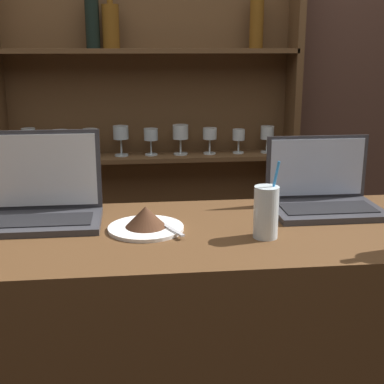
# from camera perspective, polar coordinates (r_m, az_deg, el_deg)

# --- Properties ---
(back_wall) EXTENTS (7.00, 0.06, 2.70)m
(back_wall) POSITION_cam_1_polar(r_m,az_deg,el_deg) (2.52, -3.83, 11.43)
(back_wall) COLOR #4C3328
(back_wall) RESTS_ON ground_plane
(back_shelf) EXTENTS (1.33, 0.18, 1.87)m
(back_shelf) POSITION_cam_1_polar(r_m,az_deg,el_deg) (2.49, -4.37, 2.81)
(back_shelf) COLOR brown
(back_shelf) RESTS_ON ground_plane
(laptop_near) EXTENTS (0.33, 0.21, 0.25)m
(laptop_near) POSITION_cam_1_polar(r_m,az_deg,el_deg) (1.57, -15.61, -0.92)
(laptop_near) COLOR #333338
(laptop_near) RESTS_ON bar_counter
(laptop_far) EXTENTS (0.32, 0.22, 0.22)m
(laptop_far) POSITION_cam_1_polar(r_m,az_deg,el_deg) (1.67, 13.79, -0.26)
(laptop_far) COLOR #333338
(laptop_far) RESTS_ON bar_counter
(cake_plate) EXTENTS (0.21, 0.21, 0.07)m
(cake_plate) POSITION_cam_1_polar(r_m,az_deg,el_deg) (1.46, -4.94, -3.09)
(cake_plate) COLOR white
(cake_plate) RESTS_ON bar_counter
(water_glass) EXTENTS (0.06, 0.06, 0.20)m
(water_glass) POSITION_cam_1_polar(r_m,az_deg,el_deg) (1.40, 7.91, -2.13)
(water_glass) COLOR silver
(water_glass) RESTS_ON bar_counter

